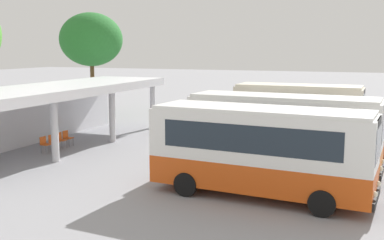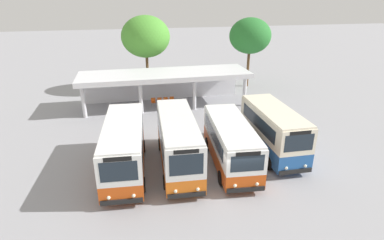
{
  "view_description": "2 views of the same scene",
  "coord_description": "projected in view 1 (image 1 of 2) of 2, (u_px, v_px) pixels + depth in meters",
  "views": [
    {
      "loc": [
        -22.49,
        -0.43,
        5.38
      ],
      "look_at": [
        -2.0,
        7.81,
        2.0
      ],
      "focal_mm": 43.9,
      "sensor_mm": 36.0,
      "label": 1
    },
    {
      "loc": [
        -5.72,
        -14.58,
        10.76
      ],
      "look_at": [
        -0.86,
        7.98,
        1.3
      ],
      "focal_mm": 29.19,
      "sensor_mm": 36.0,
      "label": 2
    }
  ],
  "objects": [
    {
      "name": "parked_car_flank",
      "position": [
        346.0,
        106.0,
        37.52
      ],
      "size": [
        2.19,
        4.64,
        1.62
      ],
      "color": "black",
      "rests_on": "ground"
    },
    {
      "name": "city_bus_nearest_orange",
      "position": [
        261.0,
        148.0,
        16.89
      ],
      "size": [
        2.89,
        8.13,
        3.29
      ],
      "color": "black",
      "rests_on": "ground"
    },
    {
      "name": "terminal_canopy",
      "position": [
        47.0,
        101.0,
        25.42
      ],
      "size": [
        16.87,
        4.8,
        3.4
      ],
      "color": "silver",
      "rests_on": "ground"
    },
    {
      "name": "city_bus_second_in_row",
      "position": [
        283.0,
        131.0,
        19.98
      ],
      "size": [
        2.67,
        8.17,
        3.41
      ],
      "color": "black",
      "rests_on": "ground"
    },
    {
      "name": "roadside_tree_east_of_canopy",
      "position": [
        91.0,
        40.0,
        36.35
      ],
      "size": [
        4.86,
        4.86,
        8.13
      ],
      "color": "brown",
      "rests_on": "ground"
    },
    {
      "name": "city_bus_fourth_amber",
      "position": [
        298.0,
        111.0,
        26.44
      ],
      "size": [
        2.5,
        7.1,
        3.37
      ],
      "color": "black",
      "rests_on": "ground"
    },
    {
      "name": "city_bus_middle_cream",
      "position": [
        305.0,
        125.0,
        22.99
      ],
      "size": [
        2.93,
        7.73,
        3.0
      ],
      "color": "black",
      "rests_on": "ground"
    },
    {
      "name": "waiting_chair_fourth_seat",
      "position": [
        67.0,
        137.0,
        26.02
      ],
      "size": [
        0.45,
        0.45,
        0.86
      ],
      "color": "slate",
      "rests_on": "ground"
    },
    {
      "name": "waiting_chair_middle_seat",
      "position": [
        61.0,
        139.0,
        25.42
      ],
      "size": [
        0.45,
        0.45,
        0.86
      ],
      "color": "slate",
      "rests_on": "ground"
    },
    {
      "name": "ground_plane",
      "position": [
        365.0,
        166.0,
        21.6
      ],
      "size": [
        180.0,
        180.0,
        0.0
      ],
      "primitive_type": "plane",
      "color": "#939399"
    },
    {
      "name": "waiting_chair_end_by_column",
      "position": [
        45.0,
        143.0,
        24.27
      ],
      "size": [
        0.45,
        0.45,
        0.86
      ],
      "color": "slate",
      "rests_on": "ground"
    },
    {
      "name": "waiting_chair_second_from_end",
      "position": [
        53.0,
        141.0,
        24.83
      ],
      "size": [
        0.45,
        0.45,
        0.86
      ],
      "color": "slate",
      "rests_on": "ground"
    }
  ]
}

